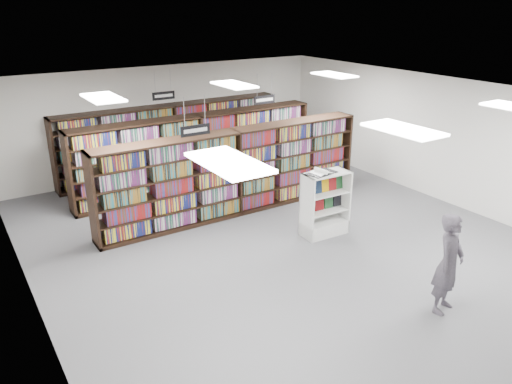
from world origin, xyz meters
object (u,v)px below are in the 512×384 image
bookshelf_row_near (235,172)px  endcap_display (324,213)px  shopper (449,264)px  open_book (321,172)px

bookshelf_row_near → endcap_display: size_ratio=4.78×
bookshelf_row_near → endcap_display: bearing=-63.4°
endcap_display → shopper: (-0.21, -3.43, 0.39)m
open_book → endcap_display: bearing=-3.1°
bookshelf_row_near → endcap_display: (1.05, -2.11, -0.56)m
endcap_display → open_book: size_ratio=2.08×
endcap_display → open_book: open_book is taller
bookshelf_row_near → shopper: (0.84, -5.54, -0.17)m
endcap_display → shopper: 3.46m
endcap_display → open_book: (-0.14, -0.01, 1.01)m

